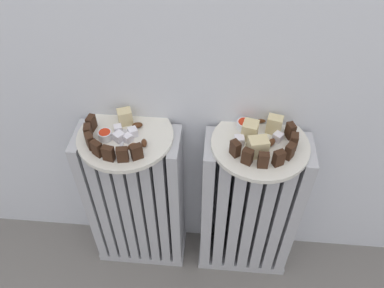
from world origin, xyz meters
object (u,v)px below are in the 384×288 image
jam_bowl_left (105,135)px  jam_bowl_right (244,124)px  fork (123,141)px  plate_left (125,136)px  radiator_right (248,210)px  radiator_left (137,202)px  plate_right (260,144)px

jam_bowl_left → jam_bowl_right: same height
jam_bowl_right → fork: size_ratio=0.39×
plate_left → jam_bowl_right: jam_bowl_right is taller
radiator_right → jam_bowl_left: bearing=-177.3°
radiator_right → fork: size_ratio=5.34×
radiator_left → jam_bowl_right: size_ratio=13.84×
radiator_left → plate_left: plate_left is taller
radiator_right → jam_bowl_right: jam_bowl_right is taller
jam_bowl_right → fork: jam_bowl_right is taller
plate_left → fork: bearing=-90.9°
radiator_left → plate_right: 0.46m
plate_left → fork: fork is taller
radiator_right → jam_bowl_left: 0.51m
jam_bowl_left → fork: 0.05m
plate_right → plate_left: bearing=180.0°
radiator_right → jam_bowl_right: size_ratio=13.84×
radiator_right → plate_left: bearing=-180.0°
plate_right → jam_bowl_right: jam_bowl_right is taller
fork → jam_bowl_right: bearing=14.3°
radiator_left → plate_left: size_ratio=2.20×
plate_left → jam_bowl_left: size_ratio=7.12×
radiator_right → fork: (-0.36, -0.03, 0.30)m
fork → plate_right: bearing=4.3°
jam_bowl_right → fork: (-0.31, -0.08, -0.01)m
plate_left → jam_bowl_left: bearing=-158.0°
radiator_left → radiator_right: size_ratio=1.00×
plate_left → jam_bowl_right: (0.31, 0.05, 0.02)m
jam_bowl_right → fork: 0.32m
plate_left → fork: size_ratio=2.42×
radiator_left → jam_bowl_right: 0.45m
jam_bowl_left → fork: jam_bowl_left is taller
jam_bowl_right → plate_left: bearing=-170.4°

